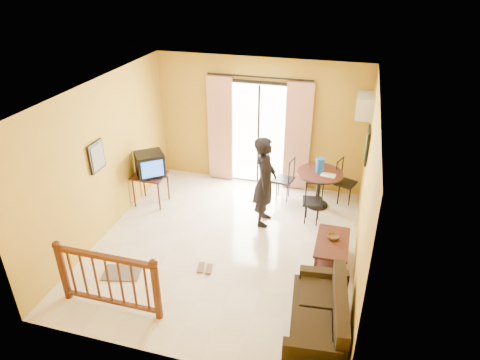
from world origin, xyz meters
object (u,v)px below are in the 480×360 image
(dining_table, at_px, (319,179))
(sofa, at_px, (321,317))
(television, at_px, (150,164))
(standing_person, at_px, (265,182))
(coffee_table, at_px, (332,248))

(dining_table, relative_size, sofa, 0.57)
(television, bearing_deg, sofa, -72.54)
(dining_table, bearing_deg, standing_person, -136.47)
(dining_table, xyz_separation_m, coffee_table, (0.43, -1.78, -0.32))
(television, distance_m, sofa, 4.54)
(television, distance_m, standing_person, 2.36)
(television, relative_size, standing_person, 0.40)
(coffee_table, height_order, sofa, sofa)
(television, distance_m, dining_table, 3.40)
(coffee_table, xyz_separation_m, sofa, (-0.00, -1.57, -0.01))
(dining_table, relative_size, standing_person, 0.52)
(dining_table, distance_m, standing_person, 1.31)
(television, height_order, standing_person, standing_person)
(coffee_table, relative_size, standing_person, 0.54)
(television, height_order, dining_table, television)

